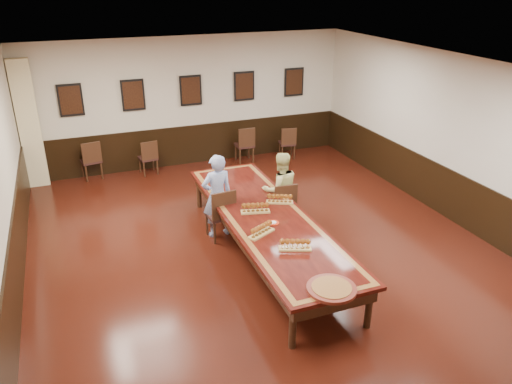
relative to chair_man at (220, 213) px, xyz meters
name	(u,v)px	position (x,y,z in m)	size (l,w,h in m)	color
floor	(266,255)	(0.56, -0.90, -0.51)	(8.00, 10.00, 0.02)	black
ceiling	(268,71)	(0.56, -0.90, 2.71)	(8.00, 10.00, 0.02)	white
wall_back	(191,102)	(0.56, 4.11, 1.10)	(8.00, 0.02, 3.20)	beige
wall_right	(462,142)	(4.57, -0.90, 1.10)	(0.02, 10.00, 3.20)	beige
chair_man	(220,213)	(0.00, 0.00, 0.00)	(0.47, 0.51, 1.00)	black
chair_woman	(282,204)	(1.24, -0.02, -0.03)	(0.45, 0.49, 0.95)	black
spare_chair_a	(91,159)	(-2.00, 3.93, -0.03)	(0.44, 0.48, 0.95)	black
spare_chair_b	(148,157)	(-0.68, 3.72, -0.07)	(0.41, 0.44, 0.87)	black
spare_chair_c	(244,144)	(1.83, 3.70, -0.03)	(0.44, 0.48, 0.94)	black
spare_chair_d	(287,142)	(2.98, 3.56, -0.07)	(0.40, 0.44, 0.86)	black
person_man	(217,196)	(-0.01, 0.11, 0.30)	(0.59, 0.38, 1.60)	#4867B4
person_woman	(280,189)	(1.25, 0.08, 0.24)	(0.74, 0.58, 1.49)	#DCDA89
pink_phone	(290,202)	(1.16, -0.54, 0.25)	(0.07, 0.14, 0.01)	#F85296
curtain	(29,125)	(-3.19, 3.92, 0.95)	(0.45, 0.18, 2.90)	beige
wainscoting	(266,229)	(0.56, -0.90, 0.00)	(8.00, 10.00, 1.00)	black
conference_table	(267,224)	(0.56, -0.90, 0.11)	(1.40, 5.00, 0.76)	black
posters	(191,90)	(0.56, 4.04, 1.40)	(6.14, 0.04, 0.74)	black
flight_a	(255,208)	(0.43, -0.69, 0.34)	(0.52, 0.27, 0.19)	#AA8C47
flight_b	(280,199)	(0.98, -0.49, 0.33)	(0.49, 0.34, 0.18)	#AA8C47
flight_c	(261,230)	(0.24, -1.46, 0.33)	(0.51, 0.36, 0.18)	#AA8C47
flight_d	(295,245)	(0.53, -2.08, 0.33)	(0.51, 0.32, 0.18)	#AA8C47
red_plate_grp	(273,223)	(0.56, -1.18, 0.26)	(0.20, 0.20, 0.03)	red
carved_platter	(332,289)	(0.54, -3.20, 0.27)	(0.78, 0.78, 0.05)	#4F160F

